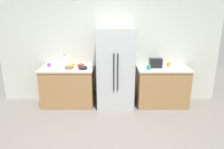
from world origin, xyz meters
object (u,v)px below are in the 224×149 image
bowl_a (70,67)px  bowl_c (82,65)px  bottle_a (66,62)px  cup_c (149,68)px  cup_b (169,64)px  toaster (156,63)px  cup_a (74,65)px  bowl_b (84,68)px  cup_d (50,65)px  refrigerator (116,68)px

bowl_a → bowl_c: 0.29m
bottle_a → cup_c: bottle_a is taller
bowl_c → bowl_a: bearing=-142.3°
cup_b → toaster: bearing=-162.8°
cup_b → bowl_a: size_ratio=0.51×
cup_a → bowl_b: 0.31m
cup_b → cup_c: cup_c is taller
cup_a → cup_c: cup_c is taller
cup_c → cup_d: 2.25m
bowl_c → bottle_a: bearing=177.1°
refrigerator → cup_d: (-1.52, 0.13, 0.04)m
bottle_a → bowl_a: (0.13, -0.20, -0.07)m
bottle_a → cup_a: (0.19, -0.04, -0.06)m
cup_a → cup_b: cup_b is taller
refrigerator → toaster: 0.91m
bowl_b → cup_a: bearing=142.6°
refrigerator → bowl_b: refrigerator is taller
cup_c → bottle_a: bearing=171.4°
bottle_a → bowl_b: size_ratio=1.43×
toaster → cup_d: size_ratio=3.39×
refrigerator → cup_a: refrigerator is taller
refrigerator → bowl_a: size_ratio=9.31×
refrigerator → bowl_b: bearing=-173.4°
refrigerator → bowl_c: (-0.79, 0.13, 0.03)m
refrigerator → bowl_a: refrigerator is taller
refrigerator → bottle_a: 1.17m
toaster → bowl_a: size_ratio=1.45×
bottle_a → cup_a: size_ratio=3.26×
cup_d → cup_a: bearing=-2.6°
cup_a → cup_d: cup_a is taller
refrigerator → cup_c: size_ratio=17.77×
bowl_c → bowl_b: bearing=-69.6°
toaster → cup_b: (0.32, 0.10, -0.06)m
cup_d → toaster: bearing=-1.8°
cup_d → bowl_a: cup_d is taller
bottle_a → cup_c: size_ratio=2.73×
bowl_c → cup_a: bearing=-173.2°
cup_a → cup_d: size_ratio=1.03×
bowl_b → bowl_a: bearing=173.9°
refrigerator → toaster: bearing=3.7°
refrigerator → cup_a: (-0.96, 0.11, 0.05)m
cup_d → bowl_c: bearing=-0.4°
toaster → bowl_c: toaster is taller
cup_c → bowl_a: size_ratio=0.52×
refrigerator → cup_c: refrigerator is taller
bowl_a → bowl_b: bowl_a is taller
cup_d → bowl_c: size_ratio=0.52×
refrigerator → bottle_a: refrigerator is taller
toaster → cup_a: (-1.86, 0.05, -0.06)m
cup_c → bowl_c: cup_c is taller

